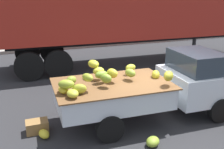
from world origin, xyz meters
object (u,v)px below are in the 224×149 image
pickup_truck (181,82)px  semi_trailer (133,6)px  produce_crate (37,126)px  fallen_banana_bunch_near_tailgate (44,134)px  fallen_banana_bunch_by_wheel (153,142)px

pickup_truck → semi_trailer: bearing=81.5°
pickup_truck → produce_crate: 3.87m
fallen_banana_bunch_near_tailgate → fallen_banana_bunch_by_wheel: fallen_banana_bunch_by_wheel is taller
fallen_banana_bunch_near_tailgate → produce_crate: produce_crate is taller
semi_trailer → fallen_banana_bunch_by_wheel: 7.35m
pickup_truck → produce_crate: (-3.78, 0.27, -0.74)m
pickup_truck → fallen_banana_bunch_near_tailgate: (-3.67, -0.06, -0.79)m
fallen_banana_bunch_near_tailgate → pickup_truck: bearing=0.9°
produce_crate → fallen_banana_bunch_by_wheel: bearing=-32.7°
semi_trailer → produce_crate: (-4.74, -5.01, -2.40)m
semi_trailer → produce_crate: semi_trailer is taller
semi_trailer → fallen_banana_bunch_by_wheel: semi_trailer is taller
fallen_banana_bunch_by_wheel → pickup_truck: bearing=39.5°
fallen_banana_bunch_near_tailgate → fallen_banana_bunch_by_wheel: (2.19, -1.15, 0.00)m
fallen_banana_bunch_by_wheel → produce_crate: size_ratio=0.70×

